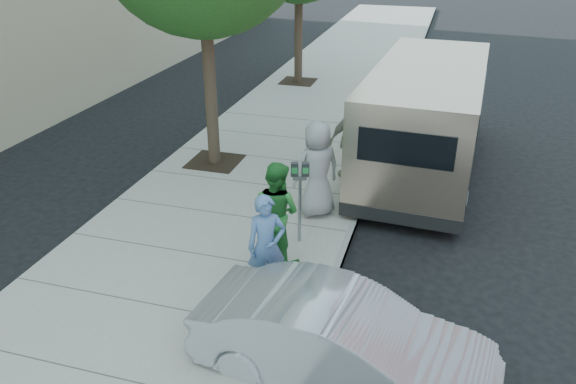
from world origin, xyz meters
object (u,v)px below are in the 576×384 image
object	(u,v)px
parking_meter	(300,185)
person_striped_polo	(351,140)
person_green_shirt	(276,212)
person_gray_shirt	(317,169)
person_officer	(266,245)
sedan	(343,343)
van	(425,117)

from	to	relation	value
parking_meter	person_striped_polo	xyz separation A→B (m)	(0.35, 3.03, -0.22)
person_green_shirt	person_gray_shirt	size ratio (longest dim) A/B	0.94
parking_meter	person_green_shirt	xyz separation A→B (m)	(-0.23, -0.68, -0.22)
person_officer	person_gray_shirt	xyz separation A→B (m)	(0.14, 2.71, 0.13)
person_officer	person_striped_polo	distance (m)	4.64
sedan	person_green_shirt	distance (m)	2.86
person_officer	person_gray_shirt	size ratio (longest dim) A/B	0.86
person_gray_shirt	sedan	bearing A→B (deg)	68.26
person_gray_shirt	person_striped_polo	distance (m)	1.93
sedan	person_gray_shirt	world-z (taller)	person_gray_shirt
van	person_gray_shirt	bearing A→B (deg)	-117.60
person_officer	person_gray_shirt	bearing A→B (deg)	57.88
van	person_officer	bearing A→B (deg)	-105.56
sedan	person_green_shirt	size ratio (longest dim) A/B	2.14
parking_meter	person_gray_shirt	world-z (taller)	person_gray_shirt
van	person_striped_polo	size ratio (longest dim) A/B	3.86
parking_meter	person_officer	size ratio (longest dim) A/B	0.94
van	person_striped_polo	bearing A→B (deg)	-139.78
van	person_striped_polo	distance (m)	1.90
sedan	person_green_shirt	xyz separation A→B (m)	(-1.61, 2.34, 0.41)
person_green_shirt	person_striped_polo	size ratio (longest dim) A/B	1.01
person_officer	person_gray_shirt	distance (m)	2.72
parking_meter	person_officer	world-z (taller)	person_officer
person_green_shirt	person_gray_shirt	world-z (taller)	person_gray_shirt
person_officer	sedan	bearing A→B (deg)	-73.25
parking_meter	person_gray_shirt	xyz separation A→B (m)	(0.04, 1.12, -0.16)
parking_meter	van	size ratio (longest dim) A/B	0.22
van	person_green_shirt	bearing A→B (deg)	-110.10
parking_meter	van	bearing A→B (deg)	49.71
van	sedan	size ratio (longest dim) A/B	1.79
person_officer	person_striped_polo	world-z (taller)	person_striped_polo
person_green_shirt	person_striped_polo	bearing A→B (deg)	-81.63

